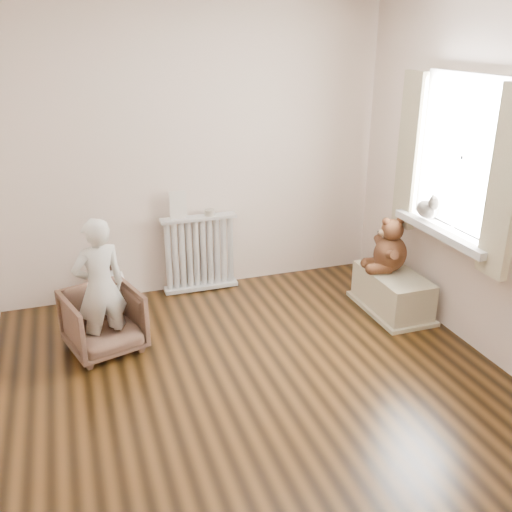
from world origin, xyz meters
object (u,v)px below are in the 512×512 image
object	(u,v)px
plush_cat	(428,207)
teddy_bear	(392,237)
radiator	(200,252)
toy_vanity	(106,277)
armchair	(103,321)
toy_bench	(392,290)
child	(100,287)

from	to	relation	value
plush_cat	teddy_bear	bearing A→B (deg)	96.70
radiator	teddy_bear	bearing A→B (deg)	-30.06
toy_vanity	teddy_bear	xyz separation A→B (m)	(2.39, -0.84, 0.40)
toy_vanity	armchair	size ratio (longest dim) A/B	0.88
toy_bench	armchair	bearing A→B (deg)	177.12
toy_vanity	child	xyz separation A→B (m)	(-0.09, -0.86, 0.29)
child	teddy_bear	size ratio (longest dim) A/B	2.25
radiator	toy_bench	size ratio (longest dim) A/B	0.98
child	plush_cat	distance (m)	2.67
radiator	plush_cat	distance (m)	2.10
toy_vanity	plush_cat	size ratio (longest dim) A/B	1.82
radiator	toy_vanity	distance (m)	0.89
armchair	child	size ratio (longest dim) A/B	0.51
toy_bench	toy_vanity	bearing A→B (deg)	158.74
armchair	radiator	bearing A→B (deg)	24.29
toy_vanity	teddy_bear	bearing A→B (deg)	-19.46
teddy_bear	toy_vanity	bearing A→B (deg)	172.00
child	plush_cat	bearing A→B (deg)	158.01
child	radiator	bearing A→B (deg)	-154.06
toy_vanity	armchair	world-z (taller)	toy_vanity
armchair	teddy_bear	size ratio (longest dim) A/B	1.14
toy_vanity	toy_bench	size ratio (longest dim) A/B	0.63
radiator	armchair	xyz separation A→B (m)	(-0.97, -0.84, -0.14)
radiator	toy_bench	distance (m)	1.80
armchair	plush_cat	xyz separation A→B (m)	(2.62, -0.30, 0.75)
toy_bench	teddy_bear	distance (m)	0.48
toy_vanity	teddy_bear	distance (m)	2.56
radiator	toy_vanity	world-z (taller)	radiator
armchair	toy_bench	bearing A→B (deg)	-19.37
child	toy_bench	world-z (taller)	child
radiator	toy_vanity	size ratio (longest dim) A/B	1.54
toy_vanity	plush_cat	world-z (taller)	plush_cat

